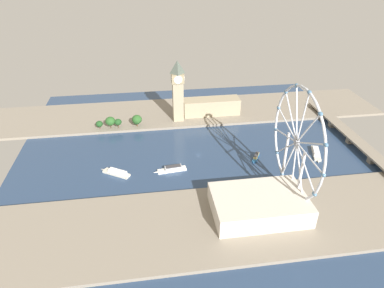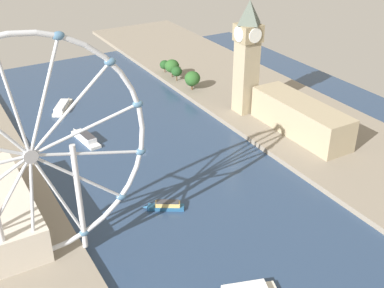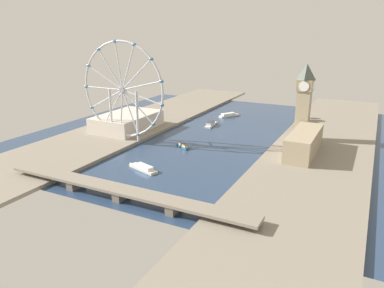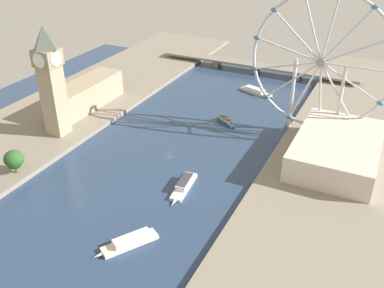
# 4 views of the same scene
# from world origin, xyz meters

# --- Properties ---
(ground_plane) EXTENTS (384.11, 384.11, 0.00)m
(ground_plane) POSITION_xyz_m (0.00, 0.00, 0.00)
(ground_plane) COLOR navy
(riverbank_left) EXTENTS (90.00, 520.00, 3.00)m
(riverbank_left) POSITION_xyz_m (-107.06, 0.00, 1.50)
(riverbank_left) COLOR gray
(riverbank_left) RESTS_ON ground_plane
(riverbank_right) EXTENTS (90.00, 520.00, 3.00)m
(riverbank_right) POSITION_xyz_m (107.06, 0.00, 1.50)
(riverbank_right) COLOR gray
(riverbank_right) RESTS_ON ground_plane
(clock_tower) EXTENTS (15.81, 15.81, 76.32)m
(clock_tower) POSITION_xyz_m (-82.76, -12.31, 42.78)
(clock_tower) COLOR tan
(clock_tower) RESTS_ON riverbank_left
(parliament_block) EXTENTS (22.00, 73.16, 20.67)m
(parliament_block) POSITION_xyz_m (-93.85, 32.27, 13.33)
(parliament_block) COLOR tan
(parliament_block) RESTS_ON riverbank_left
(tree_row_embankment) EXTENTS (12.55, 55.16, 14.68)m
(tree_row_embankment) POSITION_xyz_m (-70.80, -81.12, 11.49)
(tree_row_embankment) COLOR #513823
(tree_row_embankment) RESTS_ON riverbank_left
(ferris_wheel) EXTENTS (96.47, 3.20, 98.66)m
(ferris_wheel) POSITION_xyz_m (77.62, 69.45, 53.20)
(ferris_wheel) COLOR silver
(ferris_wheel) RESTS_ON riverbank_right
(riverside_hall) EXTENTS (49.84, 76.46, 16.69)m
(riverside_hall) POSITION_xyz_m (100.92, 33.98, 11.34)
(riverside_hall) COLOR beige
(riverside_hall) RESTS_ON riverbank_right
(river_bridge) EXTENTS (196.11, 14.32, 8.17)m
(river_bridge) POSITION_xyz_m (0.00, 177.82, 6.34)
(river_bridge) COLOR gray
(river_bridge) RESTS_ON ground_plane
(tour_boat_0) EXTENTS (19.74, 13.72, 4.74)m
(tour_boat_0) POSITION_xyz_m (16.16, 59.20, 1.96)
(tour_boat_0) COLOR #235684
(tour_boat_0) RESTS_ON ground_plane
(tour_boat_1) EXTENTS (10.21, 34.02, 5.24)m
(tour_boat_1) POSITION_xyz_m (26.06, -30.61, 2.12)
(tour_boat_1) COLOR white
(tour_boat_1) RESTS_ON ground_plane
(tour_boat_2) EXTENTS (21.77, 30.54, 4.70)m
(tour_boat_2) POSITION_xyz_m (24.34, -85.44, 1.99)
(tour_boat_2) COLOR beige
(tour_boat_2) RESTS_ON ground_plane
(tour_boat_3) EXTENTS (34.31, 15.92, 4.65)m
(tour_boat_3) POSITION_xyz_m (17.48, 125.88, 1.90)
(tour_boat_3) COLOR beige
(tour_boat_3) RESTS_ON ground_plane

